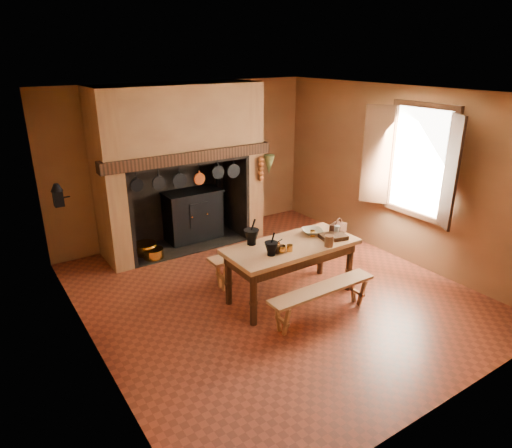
{
  "coord_description": "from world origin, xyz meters",
  "views": [
    {
      "loc": [
        -3.43,
        -4.72,
        3.29
      ],
      "look_at": [
        -0.09,
        0.3,
        0.99
      ],
      "focal_mm": 32.0,
      "sensor_mm": 36.0,
      "label": 1
    }
  ],
  "objects_px": {
    "coffee_grinder": "(277,248)",
    "mixing_bowl": "(312,232)",
    "iron_range": "(193,214)",
    "work_table": "(291,253)",
    "wicker_basket": "(338,228)",
    "bench_front": "(322,295)"
  },
  "relations": [
    {
      "from": "coffee_grinder",
      "to": "wicker_basket",
      "type": "height_order",
      "value": "wicker_basket"
    },
    {
      "from": "coffee_grinder",
      "to": "wicker_basket",
      "type": "distance_m",
      "value": 1.16
    },
    {
      "from": "coffee_grinder",
      "to": "iron_range",
      "type": "bearing_deg",
      "value": 75.05
    },
    {
      "from": "iron_range",
      "to": "wicker_basket",
      "type": "distance_m",
      "value": 2.91
    },
    {
      "from": "bench_front",
      "to": "coffee_grinder",
      "type": "relative_size",
      "value": 9.44
    },
    {
      "from": "bench_front",
      "to": "wicker_basket",
      "type": "height_order",
      "value": "wicker_basket"
    },
    {
      "from": "iron_range",
      "to": "wicker_basket",
      "type": "xyz_separation_m",
      "value": [
        1.02,
        -2.69,
        0.4
      ]
    },
    {
      "from": "work_table",
      "to": "wicker_basket",
      "type": "bearing_deg",
      "value": -1.79
    },
    {
      "from": "work_table",
      "to": "wicker_basket",
      "type": "distance_m",
      "value": 0.86
    },
    {
      "from": "bench_front",
      "to": "mixing_bowl",
      "type": "relative_size",
      "value": 5.31
    },
    {
      "from": "coffee_grinder",
      "to": "wicker_basket",
      "type": "relative_size",
      "value": 0.6
    },
    {
      "from": "iron_range",
      "to": "mixing_bowl",
      "type": "xyz_separation_m",
      "value": [
        0.67,
        -2.54,
        0.36
      ]
    },
    {
      "from": "iron_range",
      "to": "work_table",
      "type": "xyz_separation_m",
      "value": [
        0.19,
        -2.67,
        0.2
      ]
    },
    {
      "from": "iron_range",
      "to": "wicker_basket",
      "type": "height_order",
      "value": "iron_range"
    },
    {
      "from": "iron_range",
      "to": "work_table",
      "type": "distance_m",
      "value": 2.68
    },
    {
      "from": "bench_front",
      "to": "coffee_grinder",
      "type": "bearing_deg",
      "value": 119.44
    },
    {
      "from": "bench_front",
      "to": "wicker_basket",
      "type": "distance_m",
      "value": 1.19
    },
    {
      "from": "coffee_grinder",
      "to": "mixing_bowl",
      "type": "height_order",
      "value": "coffee_grinder"
    },
    {
      "from": "coffee_grinder",
      "to": "mixing_bowl",
      "type": "xyz_separation_m",
      "value": [
        0.8,
        0.23,
        -0.03
      ]
    },
    {
      "from": "mixing_bowl",
      "to": "wicker_basket",
      "type": "distance_m",
      "value": 0.39
    },
    {
      "from": "wicker_basket",
      "to": "bench_front",
      "type": "bearing_deg",
      "value": -163.29
    },
    {
      "from": "iron_range",
      "to": "coffee_grinder",
      "type": "bearing_deg",
      "value": -92.69
    }
  ]
}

